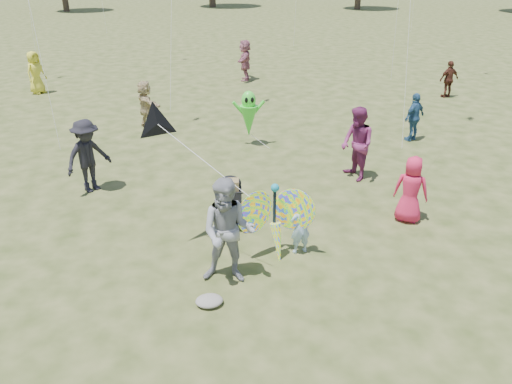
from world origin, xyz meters
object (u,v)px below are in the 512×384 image
Objects in this scene: adult_man at (228,232)px; crowd_d at (146,104)px; alien_kite at (249,115)px; child_girl at (300,227)px; crowd_j at (245,60)px; butterfly_kite at (276,221)px; crowd_h at (449,79)px; crowd_b at (88,156)px; crowd_g at (36,73)px; crowd_c at (414,117)px; crowd_a at (411,190)px; jogging_stroller at (231,198)px; crowd_e at (357,144)px.

crowd_d is (-2.03, 9.46, -0.19)m from adult_man.
crowd_d is at bearing 145.02° from alien_kite.
alien_kite is at bearing -99.78° from child_girl.
crowd_j is 15.68m from butterfly_kite.
crowd_d reaches higher than child_girl.
crowd_b is at bearing 16.98° from crowd_h.
child_girl is 0.75× the size of crowd_h.
crowd_g is at bearing 68.71° from crowd_b.
crowd_b reaches higher than butterfly_kite.
crowd_c is at bearing 36.56° from crowd_j.
crowd_d is (-6.22, 7.72, 0.05)m from crowd_a.
crowd_d is at bearing -79.86° from child_girl.
crowd_d is 1.07× the size of crowd_h.
crowd_a is 3.98m from jogging_stroller.
adult_man is 2.21m from jogging_stroller.
butterfly_kite is (-3.21, -1.05, 0.02)m from crowd_a.
crowd_g reaches higher than crowd_d.
crowd_c is 7.91m from jogging_stroller.
alien_kite is (8.27, -7.83, 0.07)m from crowd_g.
crowd_g is 1.18× the size of crowd_h.
crowd_a is at bearing 18.07° from butterfly_kite.
crowd_a is 5.69m from crowd_c.
child_girl is 0.66× the size of alien_kite.
jogging_stroller is at bearing 116.64° from butterfly_kite.
crowd_c is 6.24m from crowd_h.
crowd_e reaches higher than alien_kite.
butterfly_kite is at bearing -51.14° from crowd_e.
crowd_d is 9.27m from butterfly_kite.
butterfly_kite is at bearing 16.82° from crowd_c.
alien_kite is (4.38, 2.80, 0.04)m from crowd_b.
crowd_g is (-4.99, 5.53, 0.08)m from crowd_d.
child_girl is 2.89m from crowd_a.
jogging_stroller is at bearing 31.73° from crowd_h.
adult_man is at bearing -99.95° from alien_kite.
crowd_d is 0.84× the size of crowd_e.
jogging_stroller is (-3.95, 0.42, -0.15)m from crowd_a.
crowd_j is at bearing 85.47° from butterfly_kite.
child_girl is 7.99m from crowd_c.
child_girl is at bearing -87.95° from alien_kite.
butterfly_kite is at bearing -92.47° from alien_kite.
crowd_e is (5.77, -5.28, 0.15)m from crowd_d.
alien_kite is (1.02, 5.00, 0.36)m from jogging_stroller.
crowd_g reaches higher than crowd_h.
adult_man is 5.62m from crowd_e.
butterfly_kite is (-2.77, -3.49, -0.19)m from crowd_e.
child_girl is at bearing 40.06° from adult_man.
crowd_g is at bearing -147.86° from crowd_e.
crowd_c is 3.93m from crowd_e.
crowd_g is at bearing 119.20° from butterfly_kite.
butterfly_kite reaches higher than crowd_c.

